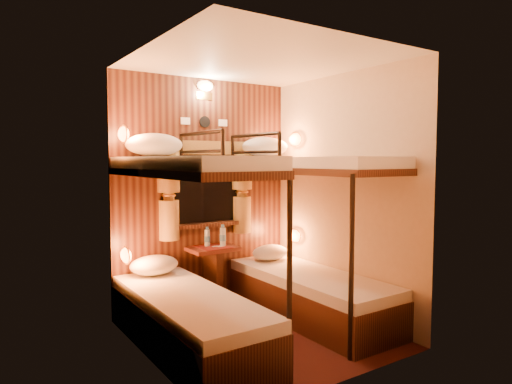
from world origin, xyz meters
TOP-DOWN VIEW (x-y plane):
  - floor at (0.00, 0.00)m, footprint 2.10×2.10m
  - ceiling at (0.00, 0.00)m, footprint 2.10×2.10m
  - wall_back at (0.00, 1.05)m, footprint 2.40×0.00m
  - wall_front at (0.00, -1.05)m, footprint 2.40×0.00m
  - wall_left at (-1.00, 0.00)m, footprint 0.00×2.40m
  - wall_right at (1.00, 0.00)m, footprint 0.00×2.40m
  - back_panel at (0.00, 1.04)m, footprint 2.00×0.03m
  - bunk_left at (-0.65, 0.07)m, footprint 0.72×1.90m
  - bunk_right at (0.65, 0.07)m, footprint 0.72×1.90m
  - window at (0.00, 1.00)m, footprint 1.00×0.12m
  - curtains at (0.00, 0.97)m, footprint 1.10×0.22m
  - back_fixtures at (0.00, 1.00)m, footprint 0.54×0.09m
  - reading_lamps at (-0.00, 0.70)m, footprint 2.00×0.20m
  - table at (0.00, 0.85)m, footprint 0.50×0.34m
  - bottle_left at (-0.03, 0.91)m, footprint 0.06×0.06m
  - bottle_right at (0.11, 0.84)m, footprint 0.07×0.07m
  - sachet_a at (0.07, 0.82)m, footprint 0.10×0.08m
  - sachet_b at (0.02, 0.85)m, footprint 0.07×0.06m
  - pillow_lower_left at (-0.65, 0.82)m, footprint 0.47×0.34m
  - pillow_lower_right at (0.65, 0.74)m, footprint 0.42×0.30m
  - pillow_upper_left at (-0.65, 0.77)m, footprint 0.54×0.39m
  - pillow_upper_right at (0.65, 0.84)m, footprint 0.55×0.39m

SIDE VIEW (x-z plane):
  - floor at x=0.00m, z-range 0.00..0.00m
  - table at x=0.00m, z-range 0.09..0.74m
  - pillow_lower_right at x=0.65m, z-range 0.46..0.62m
  - pillow_lower_left at x=-0.65m, z-range 0.46..0.64m
  - bunk_left at x=-0.65m, z-range -0.35..1.47m
  - bunk_right at x=0.65m, z-range -0.35..1.47m
  - sachet_b at x=0.02m, z-range 0.65..0.66m
  - sachet_a at x=0.07m, z-range 0.65..0.66m
  - bottle_left at x=-0.03m, z-range 0.64..0.84m
  - bottle_right at x=0.11m, z-range 0.63..0.86m
  - window at x=0.00m, z-range 0.79..1.58m
  - wall_back at x=0.00m, z-range 0.00..2.40m
  - wall_front at x=0.00m, z-range 0.00..2.40m
  - wall_left at x=-1.00m, z-range 0.00..2.40m
  - wall_right at x=1.00m, z-range 0.00..2.40m
  - back_panel at x=0.00m, z-range 0.00..2.40m
  - reading_lamps at x=0.00m, z-range 0.62..1.86m
  - curtains at x=0.00m, z-range 0.76..1.76m
  - pillow_upper_left at x=-0.65m, z-range 1.59..1.80m
  - pillow_upper_right at x=0.65m, z-range 1.59..1.80m
  - back_fixtures at x=0.00m, z-range 2.00..2.49m
  - ceiling at x=0.00m, z-range 2.40..2.40m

